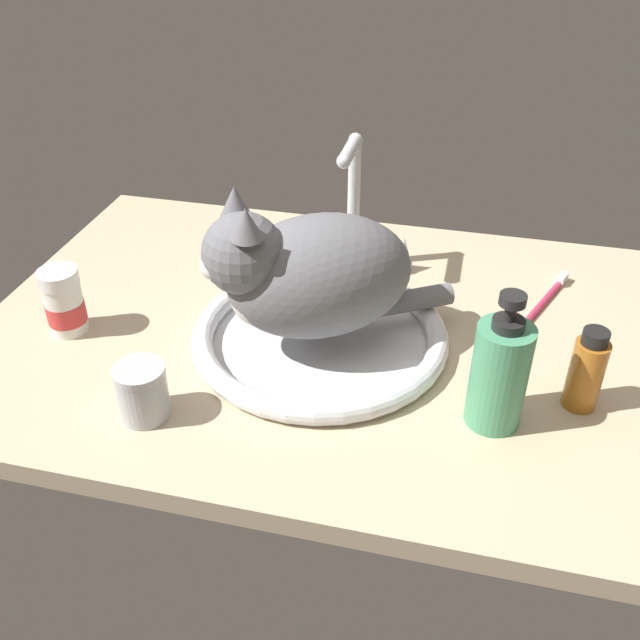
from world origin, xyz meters
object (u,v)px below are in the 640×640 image
Objects in this scene: pill_bottle at (64,303)px; soap_pump_bottle at (499,373)px; sink_basin at (320,336)px; cat at (306,273)px; faucet at (352,219)px; amber_bottle at (586,371)px; toothbrush at (544,300)px; metal_jar at (142,392)px.

soap_pump_bottle is (60.40, -5.17, 2.67)cm from pill_bottle.
sink_basin is 36.68cm from pill_bottle.
cat is 3.31× the size of pill_bottle.
cat reaches higher than faucet.
cat is 37.31cm from amber_bottle.
faucet reaches higher than sink_basin.
sink_basin is at bearing -149.96° from toothbrush.
amber_bottle reaches higher than toothbrush.
pill_bottle is 0.58× the size of toothbrush.
pill_bottle is at bearing -142.80° from faucet.
metal_jar is 61.57cm from toothbrush.
cat is 4.52× the size of metal_jar.
faucet reaches higher than metal_jar.
faucet is 44.29cm from amber_bottle.
soap_pump_bottle is (24.25, -10.47, 5.97)cm from sink_basin.
pill_bottle is (-36.15, -27.43, -4.15)cm from faucet.
amber_bottle is at bearing -80.81° from toothbrush.
cat is 2.92× the size of amber_bottle.
faucet is 0.69× the size of cat.
amber_bottle is (70.99, 0.32, 0.67)cm from pill_bottle.
cat is at bearing -94.13° from faucet.
pill_bottle reaches higher than sink_basin.
soap_pump_bottle is at bearing -23.36° from sink_basin.
pill_bottle is at bearing -160.89° from toothbrush.
cat reaches higher than metal_jar.
cat is at bearing -148.88° from sink_basin.
sink_basin is 26.39cm from metal_jar.
faucet is 32.44cm from toothbrush.
soap_pump_bottle is at bearing -103.57° from toothbrush.
pill_bottle is 0.88× the size of amber_bottle.
metal_jar is at bearing -130.62° from cat.
sink_basin is 1.59× the size of faucet.
soap_pump_bottle is 30.04cm from toothbrush.
amber_bottle is at bearing -8.15° from sink_basin.
sink_basin is at bearing 8.35° from pill_bottle.
cat is (-1.67, -23.14, 3.11)cm from faucet.
metal_jar is 0.43× the size of toothbrush.
faucet is at bearing 85.87° from cat.
faucet is at bearing 37.20° from pill_bottle.
pill_bottle is 70.99cm from amber_bottle.
cat is at bearing 7.10° from pill_bottle.
sink_basin is at bearing 31.12° from cat.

